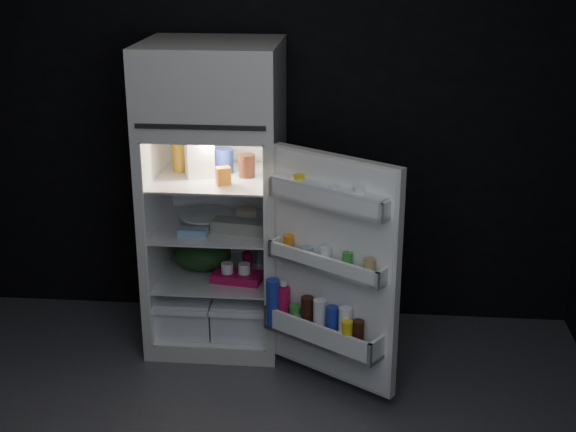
# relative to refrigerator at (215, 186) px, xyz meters

# --- Properties ---
(wall_back) EXTENTS (4.00, 0.00, 2.70)m
(wall_back) POSITION_rel_refrigerator_xyz_m (0.16, 0.38, 0.39)
(wall_back) COLOR black
(wall_back) RESTS_ON ground
(refrigerator) EXTENTS (0.76, 0.71, 1.78)m
(refrigerator) POSITION_rel_refrigerator_xyz_m (0.00, 0.00, 0.00)
(refrigerator) COLOR silver
(refrigerator) RESTS_ON ground
(fridge_door) EXTENTS (0.71, 0.55, 1.22)m
(fridge_door) POSITION_rel_refrigerator_xyz_m (0.69, -0.58, -0.27)
(fridge_door) COLOR silver
(fridge_door) RESTS_ON ground
(milk_jug) EXTENTS (0.19, 0.19, 0.24)m
(milk_jug) POSITION_rel_refrigerator_xyz_m (-0.08, -0.04, 0.19)
(milk_jug) COLOR white
(milk_jug) RESTS_ON refrigerator
(mayo_jar) EXTENTS (0.14, 0.14, 0.14)m
(mayo_jar) POSITION_rel_refrigerator_xyz_m (0.05, 0.04, 0.14)
(mayo_jar) COLOR #1C319A
(mayo_jar) RESTS_ON refrigerator
(jam_jar) EXTENTS (0.13, 0.13, 0.13)m
(jam_jar) POSITION_rel_refrigerator_xyz_m (0.19, -0.03, 0.14)
(jam_jar) COLOR black
(jam_jar) RESTS_ON refrigerator
(amber_bottle) EXTENTS (0.12, 0.12, 0.22)m
(amber_bottle) POSITION_rel_refrigerator_xyz_m (-0.21, 0.05, 0.18)
(amber_bottle) COLOR #BC831E
(amber_bottle) RESTS_ON refrigerator
(small_carton) EXTENTS (0.09, 0.08, 0.10)m
(small_carton) POSITION_rel_refrigerator_xyz_m (0.08, -0.20, 0.12)
(small_carton) COLOR #C56B17
(small_carton) RESTS_ON refrigerator
(egg_carton) EXTENTS (0.32, 0.16, 0.07)m
(egg_carton) POSITION_rel_refrigerator_xyz_m (0.16, -0.13, -0.19)
(egg_carton) COLOR gray
(egg_carton) RESTS_ON refrigerator
(pie) EXTENTS (0.28, 0.28, 0.04)m
(pie) POSITION_rel_refrigerator_xyz_m (-0.06, 0.01, -0.21)
(pie) COLOR tan
(pie) RESTS_ON refrigerator
(flat_package) EXTENTS (0.17, 0.09, 0.04)m
(flat_package) POSITION_rel_refrigerator_xyz_m (-0.10, -0.21, -0.21)
(flat_package) COLOR #7CA2C0
(flat_package) RESTS_ON refrigerator
(wrapped_pkg) EXTENTS (0.13, 0.11, 0.05)m
(wrapped_pkg) POSITION_rel_refrigerator_xyz_m (0.16, 0.12, -0.20)
(wrapped_pkg) COLOR #F2DDC6
(wrapped_pkg) RESTS_ON refrigerator
(produce_bag) EXTENTS (0.43, 0.40, 0.20)m
(produce_bag) POSITION_rel_refrigerator_xyz_m (-0.09, 0.01, -0.43)
(produce_bag) COLOR #193815
(produce_bag) RESTS_ON refrigerator
(yogurt_tray) EXTENTS (0.30, 0.20, 0.05)m
(yogurt_tray) POSITION_rel_refrigerator_xyz_m (0.14, -0.14, -0.50)
(yogurt_tray) COLOR #AF0F43
(yogurt_tray) RESTS_ON refrigerator
(small_can_red) EXTENTS (0.08, 0.08, 0.09)m
(small_can_red) POSITION_rel_refrigerator_xyz_m (0.17, 0.07, -0.48)
(small_can_red) COLOR #AF0F43
(small_can_red) RESTS_ON refrigerator
(small_can_silver) EXTENTS (0.08, 0.08, 0.09)m
(small_can_silver) POSITION_rel_refrigerator_xyz_m (0.23, 0.14, -0.48)
(small_can_silver) COLOR silver
(small_can_silver) RESTS_ON refrigerator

